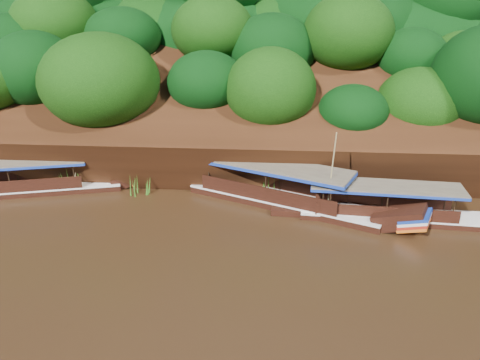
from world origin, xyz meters
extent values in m
plane|color=black|center=(0.00, 0.00, 0.00)|extent=(160.00, 160.00, 0.00)
cube|color=black|center=(0.00, 16.00, 3.50)|extent=(120.00, 16.12, 13.64)
cube|color=black|center=(0.00, 26.00, 0.00)|extent=(120.00, 24.00, 12.00)
ellipsoid|color=#0A410D|center=(-6.00, 15.00, 3.50)|extent=(18.00, 8.00, 6.40)
ellipsoid|color=#0A410D|center=(0.00, 23.00, 9.20)|extent=(24.00, 11.00, 8.40)
cube|color=black|center=(9.37, 6.28, 0.00)|extent=(11.58, 2.86, 0.81)
cube|color=silver|center=(9.37, 6.28, 0.39)|extent=(11.58, 2.92, 0.09)
cube|color=brown|center=(8.65, 6.34, 2.16)|extent=(9.12, 2.96, 0.11)
cube|color=navy|center=(8.65, 6.34, 2.05)|extent=(9.12, 2.96, 0.16)
cube|color=black|center=(2.57, 7.93, 0.00)|extent=(12.88, 7.56, 0.98)
cube|color=silver|center=(2.57, 7.93, 0.47)|extent=(12.91, 7.62, 0.11)
cube|color=black|center=(9.26, 4.91, 0.76)|extent=(3.56, 2.91, 1.84)
cube|color=navy|center=(10.00, 4.57, 1.09)|extent=(2.23, 2.36, 0.67)
cube|color=#AC2313|center=(10.00, 4.57, 0.72)|extent=(2.23, 2.36, 0.67)
cube|color=brown|center=(1.82, 8.27, 2.62)|extent=(10.45, 6.72, 0.13)
cube|color=navy|center=(1.82, 8.27, 2.49)|extent=(10.45, 6.72, 0.20)
cylinder|color=tan|center=(5.27, 5.99, 3.13)|extent=(0.15, 1.29, 5.16)
cube|color=black|center=(-15.22, 8.69, 0.00)|extent=(12.78, 5.36, 0.86)
cube|color=silver|center=(-15.22, 8.69, 0.41)|extent=(12.80, 5.42, 0.10)
cube|color=black|center=(-8.34, 10.56, 0.67)|extent=(3.29, 2.31, 1.70)
cube|color=navy|center=(-7.57, 10.77, 0.96)|extent=(1.93, 2.00, 0.64)
cube|color=#AC2313|center=(-7.57, 10.77, 0.63)|extent=(1.93, 2.00, 0.64)
cube|color=brown|center=(-15.98, 8.48, 2.31)|extent=(10.21, 4.95, 0.12)
cube|color=navy|center=(-15.98, 8.48, 2.20)|extent=(10.21, 4.95, 0.17)
cylinder|color=tan|center=(-11.46, 9.51, 3.20)|extent=(1.23, 0.96, 5.37)
cube|color=black|center=(-18.27, 10.86, 0.77)|extent=(3.50, 2.84, 1.83)
cube|color=navy|center=(-17.53, 11.17, 1.10)|extent=(2.17, 2.35, 0.66)
cube|color=#AC2313|center=(-17.53, 11.17, 0.73)|extent=(2.17, 2.35, 0.66)
cone|color=#316519|center=(-12.26, 9.16, 0.88)|extent=(1.50, 1.50, 1.77)
cone|color=#316519|center=(-7.19, 8.85, 0.66)|extent=(1.50, 1.50, 1.33)
cone|color=#316519|center=(1.69, 9.46, 0.95)|extent=(1.50, 1.50, 1.90)
cone|color=#316519|center=(7.28, 9.27, 0.98)|extent=(1.50, 1.50, 1.96)
cone|color=#316519|center=(13.33, 9.18, 0.72)|extent=(1.50, 1.50, 1.44)
camera|label=1|loc=(1.77, -20.14, 12.93)|focal=35.00mm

